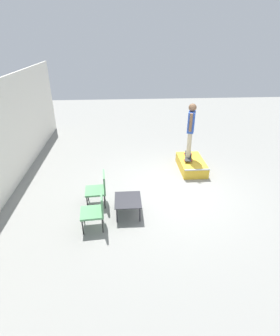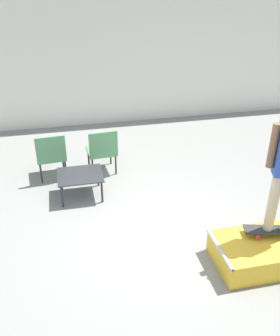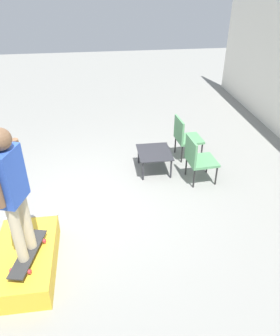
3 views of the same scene
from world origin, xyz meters
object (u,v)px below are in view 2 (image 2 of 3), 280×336
(coffee_table, at_px, (80,177))
(skate_ramp_box, at_px, (267,251))
(skateboard_on_ramp, at_px, (276,230))
(patio_chair_left, at_px, (51,154))
(patio_chair_right, at_px, (102,149))

(coffee_table, bearing_deg, skate_ramp_box, -43.42)
(skateboard_on_ramp, bearing_deg, coffee_table, 152.77)
(patio_chair_left, distance_m, patio_chair_right, 0.93)
(patio_chair_left, relative_size, patio_chair_right, 1.00)
(skateboard_on_ramp, relative_size, patio_chair_left, 0.97)
(skate_ramp_box, xyz_separation_m, patio_chair_right, (-1.81, 2.89, 0.33))
(skate_ramp_box, distance_m, patio_chair_right, 3.42)
(patio_chair_right, bearing_deg, patio_chair_left, -4.40)
(coffee_table, relative_size, patio_chair_right, 0.84)
(skateboard_on_ramp, xyz_separation_m, patio_chair_left, (-2.88, 2.79, 0.08))
(patio_chair_right, bearing_deg, skateboard_on_ramp, 120.49)
(skateboard_on_ramp, xyz_separation_m, patio_chair_right, (-1.95, 2.79, 0.08))
(skate_ramp_box, relative_size, skateboard_on_ramp, 1.64)
(skate_ramp_box, bearing_deg, patio_chair_left, 133.43)
(skate_ramp_box, bearing_deg, skateboard_on_ramp, 34.53)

